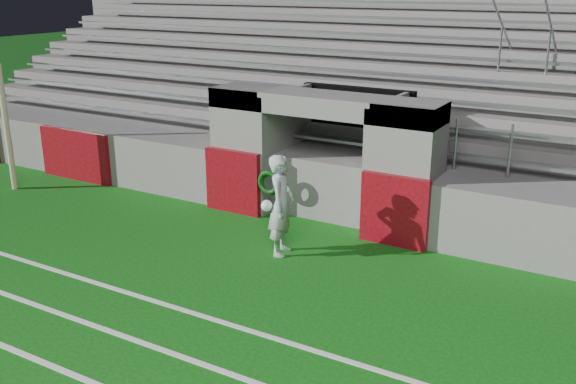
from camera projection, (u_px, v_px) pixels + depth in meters
The scene contains 5 objects.
ground at pixel (222, 284), 10.43m from camera, with size 90.00×90.00×0.00m, color #0D520F.
field_post at pixel (7, 128), 14.75m from camera, with size 0.13×0.13×2.93m, color beige.
stadium_structure at pixel (401, 111), 16.51m from camera, with size 26.00×8.48×5.42m.
goalkeeper_with_ball at pixel (281, 205), 11.34m from camera, with size 0.64×0.76×1.84m.
hose_coil at pixel (269, 183), 13.00m from camera, with size 0.50×0.14×0.54m.
Camera 1 is at (5.65, -7.62, 4.70)m, focal length 40.00 mm.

